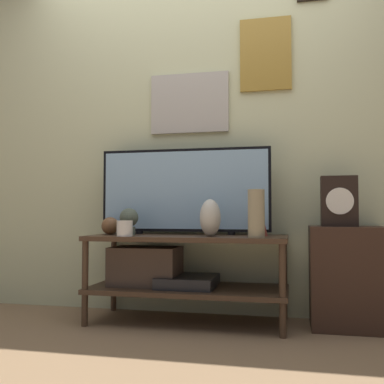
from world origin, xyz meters
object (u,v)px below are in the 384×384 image
vase_slim_bronze (261,223)px  vase_round_glass (110,226)px  vase_tall_ceramic (256,213)px  television (184,190)px  candle_jar (125,228)px  decorative_bust (129,220)px  mantel_clock (339,201)px  vase_urn_stoneware (210,218)px

vase_slim_bronze → vase_round_glass: size_ratio=1.42×
vase_slim_bronze → vase_tall_ceramic: vase_tall_ceramic is taller
television → candle_jar: television is taller
candle_jar → vase_tall_ceramic: bearing=2.2°
vase_tall_ceramic → decorative_bust: vase_tall_ceramic is taller
decorative_bust → vase_tall_ceramic: bearing=-7.0°
vase_round_glass → vase_tall_ceramic: vase_tall_ceramic is taller
vase_round_glass → mantel_clock: (1.47, 0.06, 0.16)m
vase_tall_ceramic → vase_slim_bronze: bearing=85.1°
vase_round_glass → candle_jar: size_ratio=1.18×
vase_slim_bronze → decorative_bust: size_ratio=0.95×
television → decorative_bust: (-0.32, -0.18, -0.20)m
vase_urn_stoneware → vase_tall_ceramic: 0.30m
vase_slim_bronze → vase_tall_ceramic: size_ratio=0.59×
television → vase_urn_stoneware: 0.35m
vase_urn_stoneware → mantel_clock: 0.79m
television → vase_tall_ceramic: (0.50, -0.28, -0.16)m
vase_slim_bronze → candle_jar: size_ratio=1.68×
vase_urn_stoneware → vase_tall_ceramic: vase_tall_ceramic is taller
television → decorative_bust: 0.42m
television → vase_tall_ceramic: bearing=-29.3°
vase_tall_ceramic → mantel_clock: (0.49, 0.23, 0.08)m
vase_urn_stoneware → candle_jar: size_ratio=2.33×
vase_tall_ceramic → television: bearing=150.7°
vase_slim_bronze → candle_jar: (-0.82, -0.22, -0.03)m
vase_round_glass → candle_jar: vase_round_glass is taller
candle_jar → decorative_bust: decorative_bust is taller
vase_urn_stoneware → vase_tall_ceramic: bearing=-15.6°
candle_jar → vase_round_glass: bearing=131.9°
vase_round_glass → mantel_clock: bearing=2.2°
vase_round_glass → decorative_bust: (0.16, -0.07, 0.04)m
television → vase_slim_bronze: size_ratio=6.96×
vase_urn_stoneware → vase_tall_ceramic: size_ratio=0.81×
vase_tall_ceramic → candle_jar: vase_tall_ceramic is taller
decorative_bust → mantel_clock: size_ratio=0.57×
vase_tall_ceramic → mantel_clock: bearing=25.0°
candle_jar → decorative_bust: size_ratio=0.56×
mantel_clock → decorative_bust: bearing=-174.5°
television → vase_urn_stoneware: television is taller
television → vase_round_glass: bearing=-167.1°
vase_round_glass → vase_urn_stoneware: 0.71m
vase_urn_stoneware → candle_jar: 0.53m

